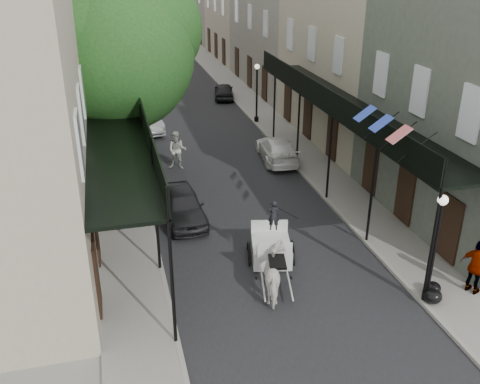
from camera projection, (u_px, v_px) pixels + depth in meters
ground at (285, 286)px, 18.13m from camera, size 140.00×140.00×0.00m
road at (189, 119)px, 35.75m from camera, size 8.00×90.00×0.01m
sidewalk_left at (113, 124)px, 34.61m from camera, size 2.20×90.00×0.12m
sidewalk_right at (261, 113)px, 36.84m from camera, size 2.20×90.00×0.12m
building_row_left at (53, 23)px, 40.44m from camera, size 5.00×80.00×10.50m
building_row_right at (270, 16)px, 44.29m from camera, size 5.00×80.00×10.50m
gallery_left at (120, 122)px, 21.52m from camera, size 2.20×18.05×4.88m
gallery_right at (340, 106)px, 23.66m from camera, size 2.20×18.05×4.88m
tree_near at (125, 47)px, 23.45m from camera, size 7.31×6.80×9.63m
tree_far at (114, 22)px, 36.04m from camera, size 6.45×6.00×8.61m
lamppost_right_near at (435, 248)px, 16.43m from camera, size 0.32×0.32×3.71m
lamppost_left at (143, 175)px, 21.64m from camera, size 0.32×0.32×3.71m
lamppost_right_far at (257, 92)px, 34.05m from camera, size 0.32×0.32×3.71m
horse at (277, 274)px, 17.33m from camera, size 1.25×2.05×1.61m
carriage at (270, 230)px, 19.51m from camera, size 1.94×2.61×2.70m
pedestrian_walking at (177, 150)px, 27.34m from camera, size 1.16×1.02×1.99m
pedestrian_sidewalk_left at (102, 128)px, 31.13m from camera, size 1.04×0.65×1.55m
pedestrian_sidewalk_right at (477, 267)px, 17.22m from camera, size 0.87×1.20×1.89m
car_left_near at (183, 205)px, 22.25m from camera, size 1.71×3.99×1.34m
car_left_mid at (142, 119)px, 33.20m from camera, size 2.46×4.88×1.54m
car_left_far at (135, 69)px, 46.61m from camera, size 3.68×5.88×1.51m
car_right_near at (277, 149)px, 28.58m from camera, size 2.16×4.46×1.25m
car_right_far at (224, 91)px, 40.31m from camera, size 2.02×3.65×1.18m
trash_bags at (433, 293)px, 17.17m from camera, size 0.84×0.99×0.49m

